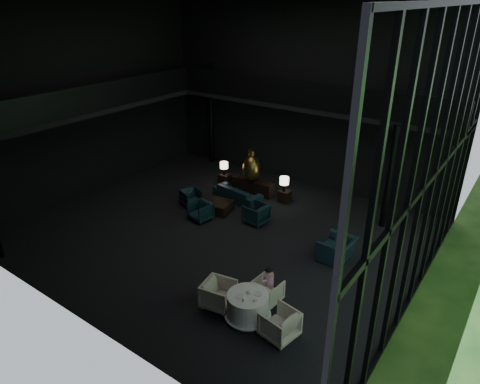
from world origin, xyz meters
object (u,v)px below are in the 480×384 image
Objects in this scene: lounge_armchair_south at (200,210)px; coffee_table at (219,207)px; side_table_right at (285,196)px; dining_chair_east at (280,322)px; console at (253,186)px; table_lamp_left at (224,166)px; dining_chair_west at (219,292)px; lounge_armchair_east at (256,212)px; sofa at (238,190)px; lounge_armchair_west at (191,197)px; dining_table at (248,308)px; table_lamp_right at (284,181)px; child at (269,277)px; side_table_left at (225,179)px; window_armchair at (337,245)px; bronze_urn at (251,168)px; dining_chair_north at (267,290)px.

lounge_armchair_south is 1.00m from coffee_table.
dining_chair_east reaches higher than side_table_right.
console is 2.06× the size of coffee_table.
table_lamp_left is 0.63× the size of dining_chair_west.
lounge_armchair_east reaches higher than lounge_armchair_south.
sofa is at bearing -97.15° from console.
lounge_armchair_west is 0.78× the size of dining_chair_west.
table_lamp_left is at bearing -123.93° from dining_chair_east.
lounge_armchair_west is 0.58× the size of dining_table.
lounge_armchair_west is (-3.04, -2.51, -0.60)m from table_lamp_right.
dining_chair_west is (1.93, -7.02, 0.23)m from side_table_right.
dining_chair_east is at bearing 133.08° from child.
console is 2.65× the size of lounge_armchair_west.
dining_chair_east is 1.50× the size of child.
table_lamp_left is 0.47× the size of dining_table.
lounge_armchair_west is at bearing -86.51° from side_table_left.
window_armchair reaches higher than lounge_armchair_west.
dining_chair_east is at bearing -100.88° from dining_chair_west.
side_table_left is at bearing 174.31° from bronze_urn.
sofa is at bearing 21.63° from dining_chair_west.
bronze_urn is at bearing 94.28° from lounge_armchair_south.
dining_chair_east is (5.81, -3.69, 0.06)m from lounge_armchair_south.
dining_chair_east is at bearing 139.53° from sofa.
side_table_right is 6.73m from dining_chair_north.
child is (0.03, 0.99, 0.44)m from dining_table.
table_lamp_right is 0.28× the size of sofa.
window_armchair is 4.18m from dining_table.
table_lamp_left is 0.73× the size of lounge_armchair_south.
lounge_armchair_east is at bearing -130.44° from dining_chair_east.
dining_table reaches higher than coffee_table.
bronze_urn reaches higher than console.
bronze_urn reaches higher than dining_table.
dining_chair_east is (3.94, -7.06, 0.22)m from side_table_right.
coffee_table is 5.85m from child.
dining_table is at bearing -48.42° from table_lamp_left.
table_lamp_left is (-1.60, 0.11, -0.30)m from bronze_urn.
sofa is at bearing -33.44° from table_lamp_left.
table_lamp_right is 0.83× the size of dining_chair_north.
table_lamp_right is 7.45m from dining_table.
bronze_urn is at bearing -11.70° from lounge_armchair_west.
child reaches higher than dining_table.
dining_chair_east is (3.90, -4.77, 0.01)m from lounge_armchair_east.
side_table_right is at bearing 112.50° from dining_table.
table_lamp_right is (0.00, -0.09, 0.72)m from side_table_right.
window_armchair is at bearing 167.83° from sofa.
bronze_urn is 1.51× the size of dining_chair_east.
bronze_urn reaches higher than table_lamp_left.
lounge_armchair_east is at bearing -64.73° from lounge_armchair_west.
side_table_right is 0.55× the size of lounge_armchair_east.
dining_chair_north is (2.94, -6.05, 0.13)m from side_table_right.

